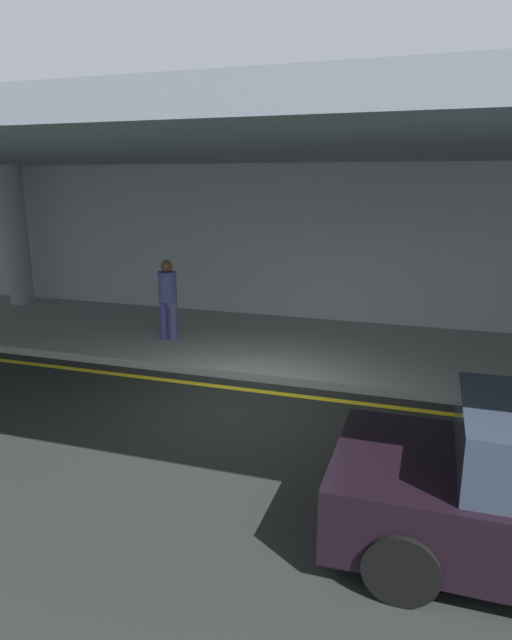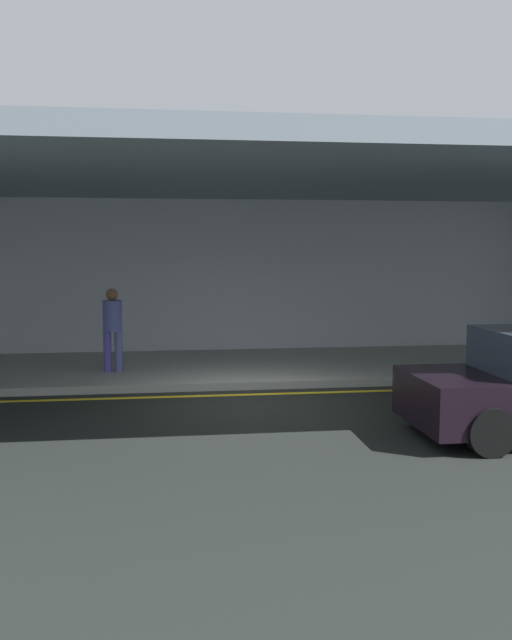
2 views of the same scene
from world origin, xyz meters
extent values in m
plane|color=black|center=(0.00, 0.00, 0.00)|extent=(60.00, 60.00, 0.00)
cube|color=#969A92|center=(0.00, 3.10, 0.07)|extent=(26.00, 4.20, 0.15)
cube|color=yellow|center=(0.00, 0.60, 0.00)|extent=(26.00, 0.14, 0.01)
cylinder|color=#939698|center=(-8.00, 4.47, 1.97)|extent=(0.61, 0.61, 3.65)
cube|color=slate|center=(0.00, 2.60, 3.95)|extent=(28.00, 13.20, 0.30)
cube|color=#B0B8BE|center=(0.00, 5.35, 1.90)|extent=(26.00, 0.30, 3.80)
cylinder|color=black|center=(2.56, -1.78, 0.32)|extent=(0.64, 0.22, 0.64)
cylinder|color=black|center=(2.56, -3.48, 0.32)|extent=(0.64, 0.22, 0.64)
cylinder|color=#48439C|center=(-2.66, 2.48, 0.56)|extent=(0.16, 0.16, 0.82)
cylinder|color=#505693|center=(-2.44, 2.48, 0.56)|extent=(0.16, 0.16, 0.82)
cylinder|color=#475091|center=(-2.55, 2.48, 1.28)|extent=(0.38, 0.38, 0.62)
sphere|color=brown|center=(-2.55, 2.48, 1.71)|extent=(0.24, 0.24, 0.24)
camera|label=1|loc=(2.62, -7.54, 3.40)|focal=30.80mm
camera|label=2|loc=(-1.53, -11.58, 2.65)|focal=38.89mm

